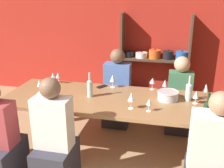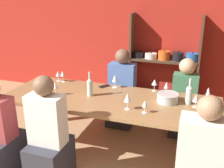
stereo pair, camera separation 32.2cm
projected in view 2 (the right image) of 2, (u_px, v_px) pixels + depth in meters
name	position (u px, v px, depth m)	size (l,w,h in m)	color
wall_back_red	(135.00, 27.00, 4.75)	(8.80, 0.06, 2.70)	red
shelf_unit	(162.00, 72.00, 4.64)	(1.20, 0.30, 1.62)	#4C3828
dining_table	(109.00, 104.00, 3.21)	(2.62, 0.96, 0.74)	olive
mixing_bowl	(168.00, 97.00, 3.06)	(0.26, 0.26, 0.11)	#B7BABC
wine_bottle_green	(202.00, 116.00, 2.46)	(0.08, 0.08, 0.32)	#19381E
wine_bottle_dark	(90.00, 86.00, 3.23)	(0.07, 0.07, 0.31)	#B2C6C1
wine_bottle_amber	(189.00, 94.00, 2.99)	(0.08, 0.08, 0.31)	#B2C6C1
wine_glass_red_a	(43.00, 81.00, 3.44)	(0.07, 0.07, 0.17)	white
wine_glass_white_a	(115.00, 79.00, 3.50)	(0.08, 0.08, 0.18)	white
wine_glass_empty_a	(155.00, 82.00, 3.38)	(0.07, 0.07, 0.16)	white
wine_glass_white_b	(128.00, 98.00, 2.84)	(0.08, 0.08, 0.19)	white
wine_glass_white_c	(145.00, 104.00, 2.77)	(0.06, 0.06, 0.14)	white
wine_glass_red_b	(196.00, 98.00, 2.91)	(0.07, 0.07, 0.15)	white
wine_glass_red_c	(58.00, 74.00, 3.76)	(0.06, 0.06, 0.15)	white
wine_glass_white_d	(55.00, 86.00, 3.24)	(0.07, 0.07, 0.18)	white
wine_glass_red_d	(208.00, 92.00, 3.05)	(0.07, 0.07, 0.18)	white
wine_glass_white_e	(63.00, 74.00, 3.72)	(0.07, 0.07, 0.16)	white
wine_glass_white_f	(167.00, 85.00, 3.27)	(0.06, 0.06, 0.17)	white
cell_phone	(104.00, 86.00, 3.58)	(0.14, 0.16, 0.01)	black
person_near_a	(49.00, 146.00, 2.72)	(0.37, 0.46, 1.22)	#2D2D38
person_far_a	(183.00, 106.00, 3.72)	(0.34, 0.43, 1.12)	#2D2D38
person_far_b	(122.00, 97.00, 4.02)	(0.39, 0.49, 1.18)	#2D2D38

